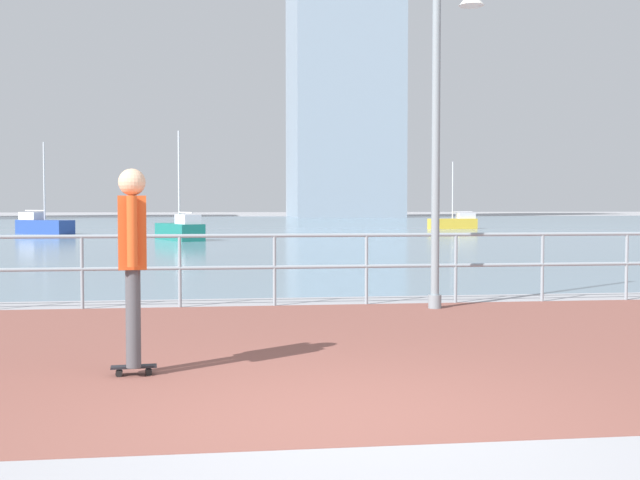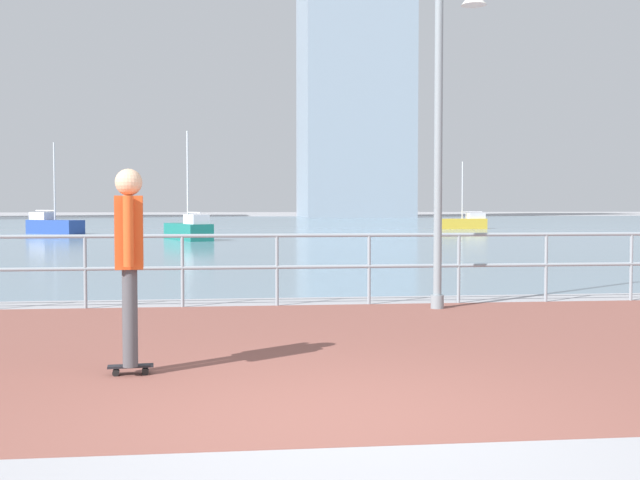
{
  "view_description": "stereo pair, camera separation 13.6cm",
  "coord_description": "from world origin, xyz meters",
  "px_view_note": "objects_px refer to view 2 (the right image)",
  "views": [
    {
      "loc": [
        -0.86,
        -5.5,
        1.52
      ],
      "look_at": [
        0.35,
        3.83,
        1.1
      ],
      "focal_mm": 44.78,
      "sensor_mm": 36.0,
      "label": 1
    },
    {
      "loc": [
        -0.73,
        -5.51,
        1.52
      ],
      "look_at": [
        0.35,
        3.83,
        1.1
      ],
      "focal_mm": 44.78,
      "sensor_mm": 36.0,
      "label": 2
    }
  ],
  "objects_px": {
    "lamppost": "(449,109)",
    "sailboat_ivory": "(464,222)",
    "sailboat_teal": "(189,230)",
    "skateboarder": "(129,251)",
    "sailboat_navy": "(53,225)"
  },
  "relations": [
    {
      "from": "lamppost",
      "to": "sailboat_ivory",
      "type": "bearing_deg",
      "value": 72.84
    },
    {
      "from": "sailboat_teal",
      "to": "lamppost",
      "type": "bearing_deg",
      "value": -78.21
    },
    {
      "from": "lamppost",
      "to": "skateboarder",
      "type": "xyz_separation_m",
      "value": [
        -4.02,
        -4.0,
        -1.77
      ]
    },
    {
      "from": "lamppost",
      "to": "sailboat_navy",
      "type": "height_order",
      "value": "lamppost"
    },
    {
      "from": "lamppost",
      "to": "sailboat_ivory",
      "type": "relative_size",
      "value": 1.25
    },
    {
      "from": "sailboat_ivory",
      "to": "sailboat_teal",
      "type": "bearing_deg",
      "value": -139.41
    },
    {
      "from": "skateboarder",
      "to": "sailboat_navy",
      "type": "bearing_deg",
      "value": 102.93
    },
    {
      "from": "sailboat_navy",
      "to": "sailboat_teal",
      "type": "relative_size",
      "value": 1.02
    },
    {
      "from": "skateboarder",
      "to": "sailboat_teal",
      "type": "xyz_separation_m",
      "value": [
        -0.77,
        26.98,
        -0.67
      ]
    },
    {
      "from": "sailboat_teal",
      "to": "sailboat_ivory",
      "type": "height_order",
      "value": "sailboat_teal"
    },
    {
      "from": "sailboat_teal",
      "to": "sailboat_ivory",
      "type": "xyz_separation_m",
      "value": [
        16.17,
        13.85,
        -0.04
      ]
    },
    {
      "from": "lamppost",
      "to": "skateboarder",
      "type": "distance_m",
      "value": 5.94
    },
    {
      "from": "lamppost",
      "to": "sailboat_ivory",
      "type": "xyz_separation_m",
      "value": [
        11.37,
        36.83,
        -2.48
      ]
    },
    {
      "from": "sailboat_navy",
      "to": "sailboat_teal",
      "type": "bearing_deg",
      "value": -48.55
    },
    {
      "from": "sailboat_teal",
      "to": "sailboat_navy",
      "type": "bearing_deg",
      "value": 131.45
    }
  ]
}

